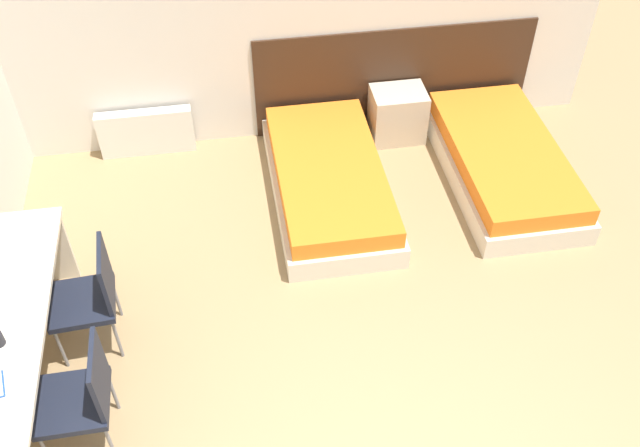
# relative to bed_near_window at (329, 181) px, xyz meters

# --- Properties ---
(wall_back) EXTENTS (6.00, 0.05, 2.70)m
(wall_back) POSITION_rel_bed_near_window_xyz_m (-0.23, 1.05, 1.17)
(wall_back) COLOR silver
(wall_back) RESTS_ON ground_plane
(headboard_panel) EXTENTS (2.73, 0.03, 1.06)m
(headboard_panel) POSITION_rel_bed_near_window_xyz_m (0.82, 1.01, 0.35)
(headboard_panel) COLOR #382316
(headboard_panel) RESTS_ON ground_plane
(bed_near_window) EXTENTS (1.00, 1.96, 0.38)m
(bed_near_window) POSITION_rel_bed_near_window_xyz_m (0.00, 0.00, 0.00)
(bed_near_window) COLOR beige
(bed_near_window) RESTS_ON ground_plane
(bed_near_door) EXTENTS (1.00, 1.96, 0.38)m
(bed_near_door) POSITION_rel_bed_near_window_xyz_m (1.63, 0.00, 0.00)
(bed_near_door) COLOR beige
(bed_near_door) RESTS_ON ground_plane
(nightstand) EXTENTS (0.52, 0.39, 0.52)m
(nightstand) POSITION_rel_bed_near_window_xyz_m (0.82, 0.79, 0.08)
(nightstand) COLOR beige
(nightstand) RESTS_ON ground_plane
(radiator) EXTENTS (0.89, 0.12, 0.47)m
(radiator) POSITION_rel_bed_near_window_xyz_m (-1.61, 0.93, 0.05)
(radiator) COLOR silver
(radiator) RESTS_ON ground_plane
(desk) EXTENTS (0.60, 2.22, 0.74)m
(desk) POSITION_rel_bed_near_window_xyz_m (-2.43, -1.71, 0.41)
(desk) COLOR beige
(desk) RESTS_ON ground_plane
(chair_near_laptop) EXTENTS (0.48, 0.48, 0.90)m
(chair_near_laptop) POSITION_rel_bed_near_window_xyz_m (-1.94, -1.29, 0.32)
(chair_near_laptop) COLOR black
(chair_near_laptop) RESTS_ON ground_plane
(chair_near_notebook) EXTENTS (0.45, 0.45, 0.90)m
(chair_near_notebook) POSITION_rel_bed_near_window_xyz_m (-1.94, -2.12, 0.32)
(chair_near_notebook) COLOR black
(chair_near_notebook) RESTS_ON ground_plane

